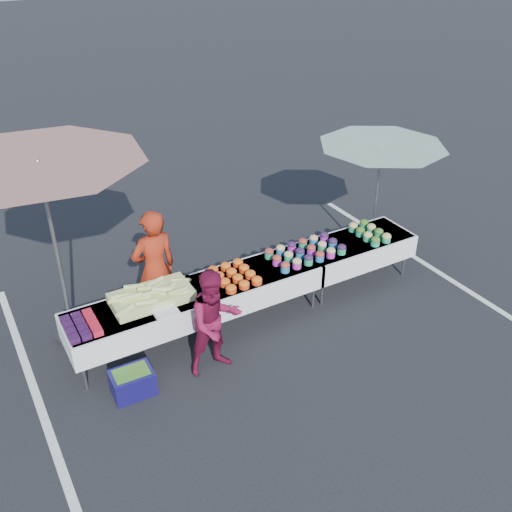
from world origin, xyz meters
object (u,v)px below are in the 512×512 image
umbrella_left (41,178)px  table_right (355,249)px  customer (215,322)px  storage_bin (133,382)px  umbrella_right (381,156)px  vendor (155,269)px  table_center (256,281)px  table_left (137,319)px

umbrella_left → table_right: bearing=-10.6°
customer → storage_bin: customer is taller
customer → umbrella_right: size_ratio=0.64×
vendor → umbrella_right: umbrella_right is taller
table_center → umbrella_right: 2.84m
umbrella_right → storage_bin: bearing=-167.2°
table_left → table_center: bearing=0.0°
table_left → customer: bearing=-44.1°
storage_bin → vendor: bearing=56.8°
table_left → vendor: bearing=47.7°
table_center → customer: size_ratio=1.26×
table_center → vendor: vendor is taller
umbrella_right → table_left: bearing=-174.7°
table_left → table_center: same height
umbrella_right → storage_bin: (-4.64, -1.05, -1.70)m
vendor → umbrella_right: size_ratio=0.77×
umbrella_right → storage_bin: size_ratio=4.39×
table_right → vendor: vendor is taller
table_right → customer: size_ratio=1.26×
umbrella_right → customer: bearing=-161.9°
customer → umbrella_right: bearing=19.0°
table_center → table_right: same height
umbrella_left → umbrella_right: (4.99, -0.40, -0.54)m
vendor → umbrella_left: umbrella_left is taller
umbrella_left → storage_bin: (0.36, -1.45, -2.24)m
table_right → vendor: bearing=169.9°
table_center → storage_bin: 2.27m
table_center → storage_bin: size_ratio=3.54×
umbrella_right → table_right: bearing=-150.3°
table_center → customer: bearing=-143.9°
customer → umbrella_left: 2.71m
customer → umbrella_right: umbrella_right is taller
customer → umbrella_right: (3.53, 1.15, 1.14)m
table_center → storage_bin: table_center is taller
table_left → umbrella_right: size_ratio=0.81×
umbrella_right → storage_bin: 5.05m
umbrella_left → storage_bin: bearing=-76.2°
customer → vendor: bearing=102.8°
table_left → table_right: (3.60, 0.00, 0.00)m
table_center → vendor: (-1.30, 0.55, 0.31)m
table_right → umbrella_right: (0.70, 0.40, 1.29)m
table_center → storage_bin: (-2.14, -0.65, -0.41)m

